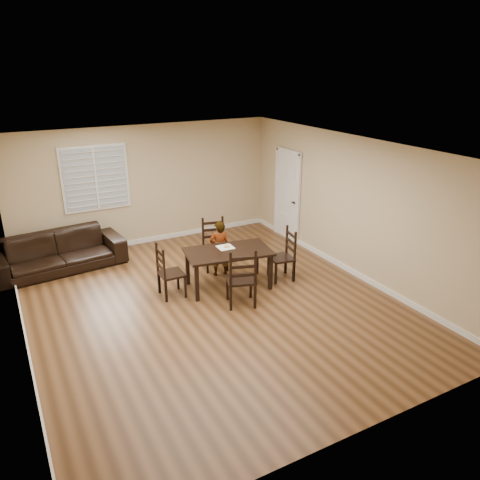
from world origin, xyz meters
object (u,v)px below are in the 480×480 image
(child, at_px, (219,248))
(donut, at_px, (226,246))
(chair_near, at_px, (214,245))
(chair_left, at_px, (165,274))
(dining_table, at_px, (228,255))
(chair_far, at_px, (242,282))
(sofa, at_px, (58,252))
(chair_right, at_px, (287,256))

(child, bearing_deg, donut, 96.12)
(chair_near, bearing_deg, chair_left, -135.45)
(dining_table, height_order, chair_near, chair_near)
(chair_far, distance_m, chair_left, 1.43)
(dining_table, height_order, sofa, sofa)
(chair_far, distance_m, sofa, 4.03)
(chair_near, height_order, chair_far, chair_far)
(chair_right, bearing_deg, chair_near, -129.11)
(chair_near, relative_size, chair_right, 1.03)
(donut, bearing_deg, chair_right, -17.77)
(chair_left, distance_m, child, 1.32)
(dining_table, distance_m, chair_left, 1.20)
(chair_near, bearing_deg, dining_table, -86.34)
(chair_near, bearing_deg, chair_right, -36.12)
(donut, bearing_deg, child, 83.70)
(sofa, bearing_deg, chair_far, -57.61)
(dining_table, distance_m, chair_near, 1.01)
(child, bearing_deg, chair_near, -87.96)
(chair_left, bearing_deg, chair_near, -57.52)
(chair_far, distance_m, child, 1.40)
(chair_far, height_order, chair_right, chair_far)
(dining_table, xyz_separation_m, donut, (0.05, 0.17, 0.11))
(dining_table, relative_size, sofa, 0.66)
(chair_left, height_order, child, child)
(donut, bearing_deg, dining_table, -105.50)
(chair_far, bearing_deg, donut, -82.87)
(chair_near, height_order, chair_right, chair_near)
(chair_near, xyz_separation_m, child, (-0.08, -0.43, 0.09))
(dining_table, height_order, chair_left, chair_left)
(chair_far, xyz_separation_m, child, (0.24, 1.38, 0.07))
(chair_near, bearing_deg, sofa, 168.12)
(chair_near, bearing_deg, chair_far, -86.76)
(chair_far, height_order, child, child)
(chair_near, xyz_separation_m, sofa, (-2.83, 1.34, -0.10))
(dining_table, relative_size, child, 1.50)
(chair_right, relative_size, sofa, 0.40)
(donut, bearing_deg, chair_left, 179.84)
(child, distance_m, donut, 0.43)
(child, bearing_deg, chair_far, 92.38)
(dining_table, relative_size, chair_far, 1.56)
(chair_near, height_order, chair_left, chair_near)
(chair_right, relative_size, child, 0.91)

